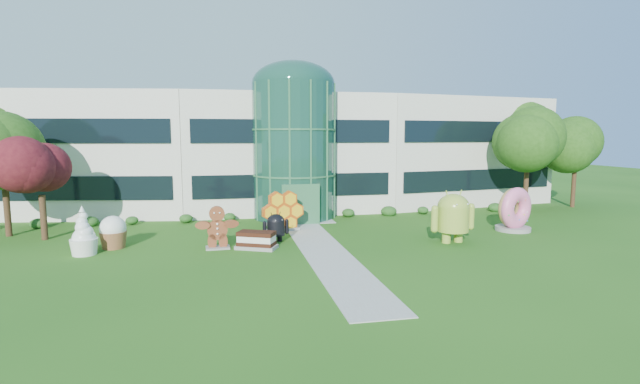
{
  "coord_description": "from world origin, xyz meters",
  "views": [
    {
      "loc": [
        -5.06,
        -21.91,
        6.11
      ],
      "look_at": [
        0.72,
        6.0,
        2.6
      ],
      "focal_mm": 26.0,
      "sensor_mm": 36.0,
      "label": 1
    }
  ],
  "objects": [
    {
      "name": "cupcake",
      "position": [
        -11.06,
        4.49,
        0.89
      ],
      "size": [
        1.57,
        1.57,
        1.79
      ],
      "primitive_type": null,
      "rotation": [
        0.0,
        0.0,
        0.06
      ],
      "color": "white",
      "rests_on": "ground"
    },
    {
      "name": "ground",
      "position": [
        0.0,
        0.0,
        0.0
      ],
      "size": [
        140.0,
        140.0,
        0.0
      ],
      "primitive_type": "plane",
      "color": "#215114",
      "rests_on": "ground"
    },
    {
      "name": "building",
      "position": [
        0.0,
        18.0,
        4.65
      ],
      "size": [
        46.0,
        15.0,
        9.3
      ],
      "primitive_type": null,
      "color": "beige",
      "rests_on": "ground"
    },
    {
      "name": "honeycomb",
      "position": [
        -1.45,
        7.24,
        1.15
      ],
      "size": [
        3.11,
        1.79,
        2.3
      ],
      "primitive_type": null,
      "rotation": [
        0.0,
        0.0,
        0.27
      ],
      "color": "yellow",
      "rests_on": "ground"
    },
    {
      "name": "ice_cream_sandwich",
      "position": [
        -3.46,
        2.74,
        0.48
      ],
      "size": [
        2.41,
        1.88,
        0.96
      ],
      "primitive_type": null,
      "rotation": [
        0.0,
        0.0,
        -0.43
      ],
      "color": "black",
      "rests_on": "ground"
    },
    {
      "name": "atrium",
      "position": [
        0.0,
        12.0,
        4.9
      ],
      "size": [
        6.0,
        6.0,
        9.8
      ],
      "primitive_type": "cylinder",
      "color": "#194738",
      "rests_on": "ground"
    },
    {
      "name": "gingerbread",
      "position": [
        -5.51,
        3.25,
        1.17
      ],
      "size": [
        2.6,
        1.13,
        2.35
      ],
      "primitive_type": null,
      "rotation": [
        0.0,
        0.0,
        0.06
      ],
      "color": "brown",
      "rests_on": "ground"
    },
    {
      "name": "froyo",
      "position": [
        -12.21,
        3.28,
        1.25
      ],
      "size": [
        1.62,
        1.62,
        2.51
      ],
      "primitive_type": null,
      "rotation": [
        0.0,
        0.0,
        0.12
      ],
      "color": "white",
      "rests_on": "ground"
    },
    {
      "name": "android_green",
      "position": [
        7.63,
        1.99,
        1.65
      ],
      "size": [
        3.13,
        2.28,
        3.3
      ],
      "primitive_type": null,
      "rotation": [
        0.0,
        0.0,
        0.12
      ],
      "color": "#96B038",
      "rests_on": "ground"
    },
    {
      "name": "android_black",
      "position": [
        -2.24,
        4.25,
        0.95
      ],
      "size": [
        1.91,
        1.53,
        1.89
      ],
      "primitive_type": null,
      "rotation": [
        0.0,
        0.0,
        0.28
      ],
      "color": "black",
      "rests_on": "ground"
    },
    {
      "name": "trees_backdrop",
      "position": [
        0.0,
        13.0,
        4.2
      ],
      "size": [
        52.0,
        8.0,
        8.4
      ],
      "primitive_type": null,
      "color": "#1F4711",
      "rests_on": "ground"
    },
    {
      "name": "tree_red",
      "position": [
        -15.5,
        7.5,
        3.0
      ],
      "size": [
        4.0,
        4.0,
        6.0
      ],
      "primitive_type": null,
      "color": "#3F0C14",
      "rests_on": "ground"
    },
    {
      "name": "donut",
      "position": [
        13.04,
        4.24,
        1.42
      ],
      "size": [
        3.02,
        2.18,
        2.84
      ],
      "primitive_type": null,
      "rotation": [
        0.0,
        0.0,
        0.35
      ],
      "color": "#E35681",
      "rests_on": "ground"
    },
    {
      "name": "walkway",
      "position": [
        0.0,
        2.0,
        0.02
      ],
      "size": [
        2.4,
        20.0,
        0.04
      ],
      "primitive_type": "cube",
      "color": "#9E9E93",
      "rests_on": "ground"
    }
  ]
}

